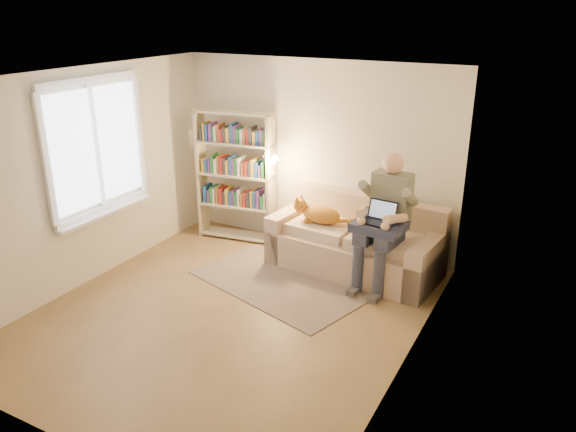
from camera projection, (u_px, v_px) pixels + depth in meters
The scene contains 14 objects.
floor at pixel (229, 314), 6.30m from camera, with size 4.50×4.50×0.00m, color brown.
ceiling at pixel (219, 77), 5.37m from camera, with size 4.00×4.50×0.02m, color white.
wall_left at pixel (85, 179), 6.71m from camera, with size 0.02×4.50×2.60m, color silver.
wall_right at pixel (412, 241), 4.96m from camera, with size 0.02×4.50×2.60m, color silver.
wall_back at pixel (316, 156), 7.69m from camera, with size 4.00×0.02×2.60m, color silver.
wall_front at pixel (46, 299), 3.98m from camera, with size 4.00×0.02×2.60m, color silver.
window at pixel (100, 169), 6.83m from camera, with size 0.12×1.52×1.69m.
sofa at pixel (356, 245), 7.26m from camera, with size 2.25×1.18×0.92m.
person at pixel (385, 214), 6.70m from camera, with size 0.52×0.78×1.63m.
cat at pixel (316, 213), 7.29m from camera, with size 0.79×0.32×0.29m.
blanket at pixel (384, 228), 6.57m from camera, with size 0.58×0.48×0.10m, color #252B42.
laptop at pixel (385, 218), 6.54m from camera, with size 0.38×0.34×0.30m.
bookshelf at pixel (236, 170), 7.97m from camera, with size 1.29×0.44×1.90m.
rug at pixel (281, 283), 6.99m from camera, with size 2.14×1.26×0.01m, color #806D5D.
Camera 1 is at (3.16, -4.54, 3.27)m, focal length 35.00 mm.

